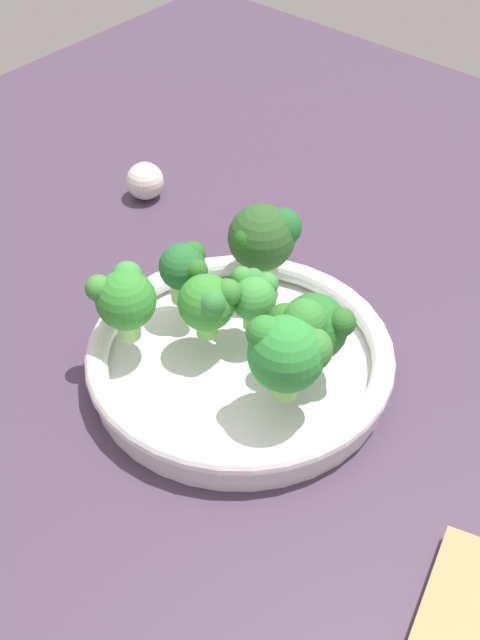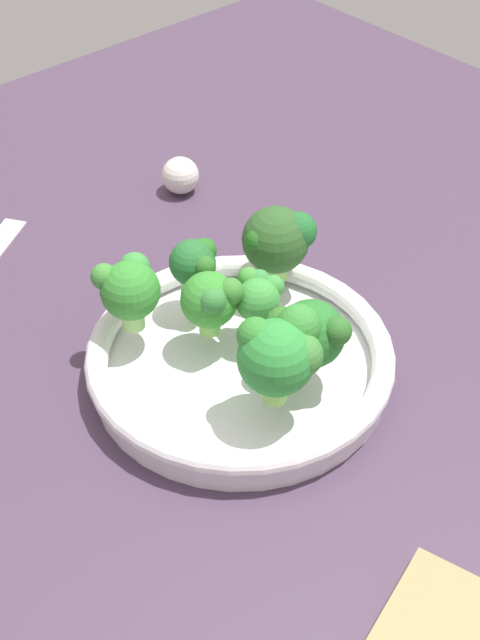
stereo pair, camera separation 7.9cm
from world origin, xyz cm
name	(u,v)px [view 2 (the right image)]	position (x,y,z in cm)	size (l,w,h in cm)	color
ground_plane	(257,367)	(0.00, 0.00, -1.25)	(130.00, 130.00, 2.50)	#47354B
bowl	(240,360)	(-0.76, 2.80, 1.97)	(28.09, 28.09, 3.86)	white
broccoli_floret_0	(310,333)	(-6.62, 0.09, 7.64)	(7.14, 5.97, 6.69)	#7EB05D
broccoli_floret_1	(279,239)	(4.13, -6.53, 8.42)	(6.49, 7.03, 7.73)	#90C35E
broccoli_floret_2	(129,288)	(7.99, 8.24, 8.14)	(5.72, 5.81, 6.95)	#97D070
broccoli_floret_3	(258,295)	(0.53, -0.48, 7.14)	(4.66, 4.78, 5.33)	#8FCB62
broccoli_floret_4	(213,300)	(2.21, 3.41, 7.67)	(5.31, 5.47, 6.27)	#75B64E
broccoli_floret_5	(281,353)	(-7.64, 4.50, 8.86)	(6.48, 7.84, 8.19)	#80B654
broccoli_floret_6	(196,262)	(7.39, 1.00, 7.60)	(5.14, 5.22, 6.06)	#98CD6D
garlic_bulb	(180,175)	(26.96, -12.50, 2.19)	(4.38, 4.38, 4.38)	silver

